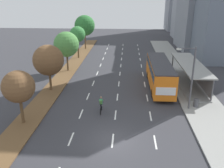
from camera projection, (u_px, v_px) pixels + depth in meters
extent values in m
plane|color=#38383D|center=(113.00, 140.00, 19.72)|extent=(140.00, 140.00, 0.00)
cube|color=brown|center=(70.00, 69.00, 38.90)|extent=(2.60, 52.00, 0.12)
cube|color=gray|center=(178.00, 70.00, 37.83)|extent=(4.50, 52.00, 0.15)
cube|color=white|center=(71.00, 139.00, 19.93)|extent=(0.14, 2.00, 0.01)
cube|color=white|center=(81.00, 114.00, 24.14)|extent=(0.14, 2.00, 0.01)
cube|color=white|center=(88.00, 96.00, 28.35)|extent=(0.14, 2.00, 0.01)
cube|color=white|center=(93.00, 83.00, 32.56)|extent=(0.14, 2.00, 0.01)
cube|color=white|center=(97.00, 73.00, 36.77)|extent=(0.14, 2.00, 0.01)
cube|color=white|center=(101.00, 65.00, 40.97)|extent=(0.14, 2.00, 0.01)
cube|color=white|center=(103.00, 59.00, 45.18)|extent=(0.14, 2.00, 0.01)
cube|color=white|center=(105.00, 53.00, 49.39)|extent=(0.14, 2.00, 0.01)
cube|color=white|center=(107.00, 49.00, 53.60)|extent=(0.14, 2.00, 0.01)
cube|color=white|center=(109.00, 45.00, 57.81)|extent=(0.14, 2.00, 0.01)
cube|color=white|center=(113.00, 140.00, 19.72)|extent=(0.14, 2.00, 0.01)
cube|color=white|center=(115.00, 115.00, 23.93)|extent=(0.14, 2.00, 0.01)
cube|color=white|center=(117.00, 97.00, 28.14)|extent=(0.14, 2.00, 0.01)
cube|color=white|center=(119.00, 84.00, 32.34)|extent=(0.14, 2.00, 0.01)
cube|color=white|center=(120.00, 74.00, 36.55)|extent=(0.14, 2.00, 0.01)
cube|color=white|center=(121.00, 66.00, 40.76)|extent=(0.14, 2.00, 0.01)
cube|color=white|center=(122.00, 59.00, 44.97)|extent=(0.14, 2.00, 0.01)
cube|color=white|center=(122.00, 54.00, 49.18)|extent=(0.14, 2.00, 0.01)
cube|color=white|center=(123.00, 49.00, 53.39)|extent=(0.14, 2.00, 0.01)
cube|color=white|center=(123.00, 45.00, 57.60)|extent=(0.14, 2.00, 0.01)
cube|color=white|center=(155.00, 142.00, 19.51)|extent=(0.14, 2.00, 0.01)
cube|color=white|center=(151.00, 116.00, 23.72)|extent=(0.14, 2.00, 0.01)
cube|color=white|center=(147.00, 98.00, 27.92)|extent=(0.14, 2.00, 0.01)
cube|color=white|center=(145.00, 84.00, 32.13)|extent=(0.14, 2.00, 0.01)
cube|color=white|center=(143.00, 74.00, 36.34)|extent=(0.14, 2.00, 0.01)
cube|color=white|center=(141.00, 66.00, 40.55)|extent=(0.14, 2.00, 0.01)
cube|color=white|center=(140.00, 59.00, 44.76)|extent=(0.14, 2.00, 0.01)
cube|color=white|center=(139.00, 54.00, 48.97)|extent=(0.14, 2.00, 0.01)
cube|color=white|center=(138.00, 49.00, 53.18)|extent=(0.14, 2.00, 0.01)
cube|color=white|center=(138.00, 45.00, 57.38)|extent=(0.14, 2.00, 0.01)
cube|color=gray|center=(188.00, 84.00, 31.87)|extent=(2.60, 11.90, 0.10)
cylinder|color=#56565B|center=(190.00, 90.00, 26.14)|extent=(0.16, 0.16, 2.60)
cylinder|color=#56565B|center=(172.00, 62.00, 36.80)|extent=(0.16, 0.16, 2.60)
cylinder|color=#56565B|center=(212.00, 90.00, 26.00)|extent=(0.16, 0.16, 2.60)
cylinder|color=#56565B|center=(188.00, 63.00, 36.66)|extent=(0.16, 0.16, 2.60)
cube|color=gray|center=(199.00, 74.00, 31.32)|extent=(0.10, 11.31, 2.34)
cube|color=gray|center=(190.00, 64.00, 30.92)|extent=(2.90, 12.30, 0.16)
cube|color=orange|center=(159.00, 73.00, 30.63)|extent=(2.50, 11.20, 2.80)
cube|color=#2D3D4C|center=(160.00, 67.00, 30.33)|extent=(2.54, 10.30, 0.90)
cube|color=#333338|center=(160.00, 62.00, 30.12)|extent=(2.45, 10.98, 0.12)
cube|color=#2D3D4C|center=(155.00, 60.00, 35.76)|extent=(2.25, 0.06, 1.54)
cube|color=white|center=(166.00, 91.00, 25.44)|extent=(2.12, 0.04, 0.90)
cylinder|color=black|center=(148.00, 75.00, 34.41)|extent=(0.30, 1.00, 1.00)
cylinder|color=black|center=(164.00, 75.00, 34.28)|extent=(0.30, 1.00, 1.00)
cylinder|color=black|center=(153.00, 93.00, 27.92)|extent=(0.30, 1.00, 1.00)
cylinder|color=black|center=(172.00, 94.00, 27.79)|extent=(0.30, 1.00, 1.00)
torus|color=black|center=(102.00, 107.00, 24.89)|extent=(0.06, 0.72, 0.72)
torus|color=black|center=(101.00, 111.00, 23.87)|extent=(0.06, 0.72, 0.72)
cylinder|color=black|center=(101.00, 107.00, 24.28)|extent=(0.05, 0.94, 0.05)
cylinder|color=black|center=(101.00, 109.00, 24.25)|extent=(0.05, 0.57, 0.42)
cylinder|color=black|center=(101.00, 107.00, 24.09)|extent=(0.04, 0.04, 0.40)
cube|color=black|center=(101.00, 105.00, 24.02)|extent=(0.12, 0.24, 0.06)
cylinder|color=black|center=(102.00, 102.00, 24.66)|extent=(0.46, 0.04, 0.04)
cube|color=#2D844C|center=(101.00, 102.00, 24.07)|extent=(0.30, 0.36, 0.59)
cube|color=#4C893D|center=(101.00, 102.00, 23.91)|extent=(0.26, 0.26, 0.42)
sphere|color=#9E7051|center=(101.00, 97.00, 24.04)|extent=(0.20, 0.20, 0.20)
cylinder|color=#4C4C56|center=(100.00, 105.00, 24.19)|extent=(0.12, 0.42, 0.25)
cylinder|color=#4C4C56|center=(100.00, 107.00, 24.44)|extent=(0.10, 0.17, 0.41)
cylinder|color=#4C4C56|center=(102.00, 105.00, 24.18)|extent=(0.12, 0.42, 0.25)
cylinder|color=#4C4C56|center=(102.00, 107.00, 24.43)|extent=(0.10, 0.17, 0.41)
cylinder|color=#2D844C|center=(100.00, 100.00, 24.27)|extent=(0.09, 0.47, 0.28)
cylinder|color=#2D844C|center=(103.00, 100.00, 24.25)|extent=(0.09, 0.47, 0.28)
cylinder|color=brown|center=(22.00, 110.00, 21.92)|extent=(0.28, 0.28, 2.47)
sphere|color=brown|center=(18.00, 87.00, 21.10)|extent=(2.92, 2.92, 2.92)
cylinder|color=brown|center=(50.00, 81.00, 29.64)|extent=(0.28, 0.28, 2.41)
sphere|color=brown|center=(48.00, 60.00, 28.73)|extent=(3.73, 3.73, 3.73)
cylinder|color=brown|center=(68.00, 62.00, 37.30)|extent=(0.28, 0.28, 2.71)
sphere|color=#4C8E42|center=(66.00, 44.00, 36.32)|extent=(3.84, 3.84, 3.84)
cylinder|color=brown|center=(78.00, 49.00, 44.91)|extent=(0.28, 0.28, 3.33)
sphere|color=#38843D|center=(77.00, 34.00, 43.94)|extent=(2.91, 2.91, 2.91)
cylinder|color=brown|center=(85.00, 41.00, 52.62)|extent=(0.28, 0.28, 3.40)
sphere|color=#2D7533|center=(85.00, 25.00, 51.45)|extent=(4.39, 4.39, 4.39)
cylinder|color=#4C4C51|center=(192.00, 79.00, 23.86)|extent=(0.18, 0.18, 6.50)
cylinder|color=#4C4C51|center=(187.00, 48.00, 22.83)|extent=(1.60, 0.12, 0.12)
cube|color=silver|center=(179.00, 49.00, 22.90)|extent=(0.44, 0.24, 0.16)
cylinder|color=#4C4C51|center=(196.00, 103.00, 25.25)|extent=(0.52, 0.52, 0.85)
cube|color=gray|center=(195.00, 16.00, 51.67)|extent=(6.18, 12.11, 14.18)
cube|color=#8E939E|center=(190.00, 9.00, 62.88)|extent=(7.08, 12.38, 15.69)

